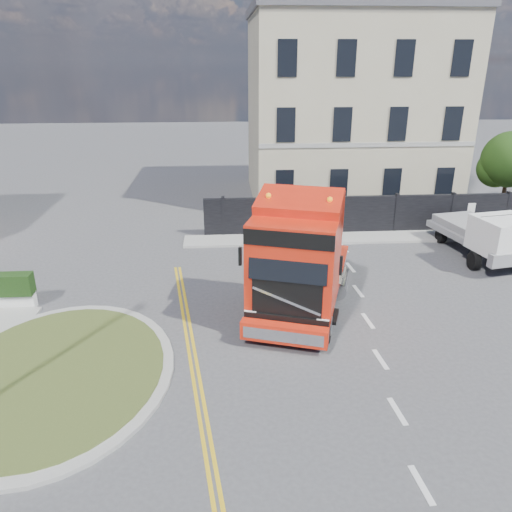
{
  "coord_description": "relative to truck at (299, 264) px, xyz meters",
  "views": [
    {
      "loc": [
        -2.04,
        -15.51,
        8.54
      ],
      "look_at": [
        -0.85,
        1.52,
        1.8
      ],
      "focal_mm": 35.0,
      "sensor_mm": 36.0,
      "label": 1
    }
  ],
  "objects": [
    {
      "name": "pavement_far",
      "position": [
        5.46,
        7.84,
        -1.91
      ],
      "size": [
        20.0,
        1.6,
        0.12
      ],
      "primitive_type": "cube",
      "color": "#969691",
      "rests_on": "ground"
    },
    {
      "name": "hoarding_fence",
      "position": [
        6.02,
        8.74,
        -0.97
      ],
      "size": [
        18.8,
        0.25,
        2.0
      ],
      "color": "black",
      "rests_on": "ground"
    },
    {
      "name": "ground",
      "position": [
        -0.54,
        -0.26,
        -1.97
      ],
      "size": [
        120.0,
        120.0,
        0.0
      ],
      "primitive_type": "plane",
      "color": "#424244",
      "rests_on": "ground"
    },
    {
      "name": "truck",
      "position": [
        0.0,
        0.0,
        0.0
      ],
      "size": [
        4.87,
        7.84,
        4.41
      ],
      "rotation": [
        0.0,
        0.0,
        -0.32
      ],
      "color": "black",
      "rests_on": "ground"
    },
    {
      "name": "georgian_building",
      "position": [
        5.46,
        16.24,
        3.8
      ],
      "size": [
        12.3,
        10.3,
        12.8
      ],
      "color": "#B5AE90",
      "rests_on": "ground"
    },
    {
      "name": "traffic_island",
      "position": [
        -7.54,
        -3.26,
        -1.89
      ],
      "size": [
        6.8,
        6.8,
        0.17
      ],
      "color": "#969691",
      "rests_on": "ground"
    },
    {
      "name": "tree",
      "position": [
        13.84,
        11.84,
        1.07
      ],
      "size": [
        3.2,
        3.2,
        4.8
      ],
      "color": "#382619",
      "rests_on": "ground"
    },
    {
      "name": "flatbed_pickup",
      "position": [
        9.36,
        4.21,
        -0.74
      ],
      "size": [
        3.17,
        5.85,
        2.3
      ],
      "rotation": [
        0.0,
        0.0,
        0.19
      ],
      "color": "gray",
      "rests_on": "ground"
    }
  ]
}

